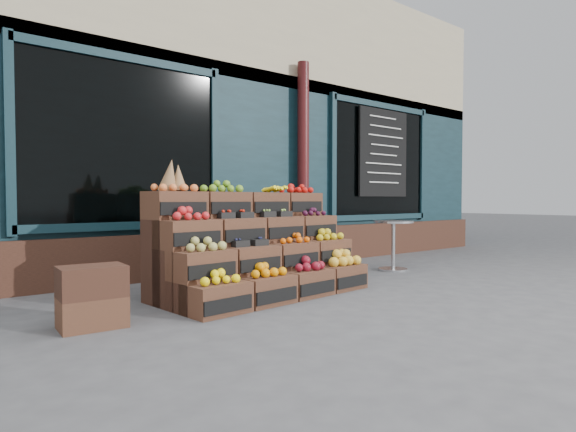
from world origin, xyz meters
TOP-DOWN VIEW (x-y plane):
  - ground at (0.00, 0.00)m, footprint 60.00×60.00m
  - shop_facade at (0.00, 5.11)m, footprint 12.00×6.24m
  - crate_display at (-0.70, 0.64)m, footprint 2.41×1.33m
  - spare_crates at (-2.57, 0.30)m, footprint 0.53×0.39m
  - bistro_table at (1.86, 0.79)m, footprint 0.58×0.58m
  - shopkeeper at (-1.48, 2.73)m, footprint 0.76×0.61m

SIDE VIEW (x-z plane):
  - ground at x=0.00m, z-range 0.00..0.00m
  - spare_crates at x=-2.57m, z-range 0.00..0.51m
  - crate_display at x=-0.70m, z-range -0.28..1.17m
  - bistro_table at x=1.86m, z-range 0.09..0.82m
  - shopkeeper at x=-1.48m, z-range 0.00..1.82m
  - shop_facade at x=0.00m, z-range 0.00..4.80m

